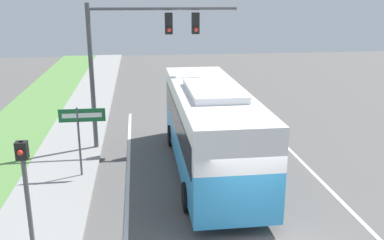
{
  "coord_description": "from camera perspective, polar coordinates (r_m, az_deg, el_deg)",
  "views": [
    {
      "loc": [
        -3.1,
        -9.38,
        6.73
      ],
      "look_at": [
        -0.96,
        7.14,
        1.82
      ],
      "focal_mm": 40.0,
      "sensor_mm": 36.0,
      "label": 1
    }
  ],
  "objects": [
    {
      "name": "pedestrian_signal",
      "position": [
        11.42,
        -21.29,
        -7.88
      ],
      "size": [
        0.28,
        0.34,
        3.34
      ],
      "color": "#4C4C51",
      "rests_on": "ground_plane"
    },
    {
      "name": "bus",
      "position": [
        16.45,
        2.37,
        -0.52
      ],
      "size": [
        2.78,
        10.12,
        3.55
      ],
      "color": "#3393D1",
      "rests_on": "ground_plane"
    },
    {
      "name": "street_sign",
      "position": [
        16.3,
        -14.58,
        -0.86
      ],
      "size": [
        1.69,
        0.08,
        2.77
      ],
      "color": "#4C4C51",
      "rests_on": "ground_plane"
    },
    {
      "name": "signal_gantry",
      "position": [
        18.7,
        -7.49,
        9.7
      ],
      "size": [
        6.39,
        0.41,
        6.41
      ],
      "color": "#4C4C51",
      "rests_on": "ground_plane"
    }
  ]
}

